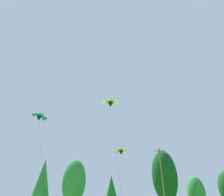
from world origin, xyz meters
TOP-DOWN VIEW (x-y plane):
  - treeline_tree_c at (-12.96, 49.11)m, footprint 4.45×4.45m
  - treeline_tree_d at (-4.78, 43.71)m, footprint 4.97×4.97m
  - treeline_tree_e at (3.27, 43.70)m, footprint 3.44×3.44m
  - treeline_tree_f at (15.21, 43.76)m, footprint 5.58×5.58m
  - treeline_tree_g at (24.14, 48.96)m, footprint 4.25×4.25m
  - utility_pole at (12.52, 36.78)m, footprint 2.20×0.26m
  - parafoil_kite_high_teal at (-10.70, 31.64)m, footprint 6.96×10.14m
  - parafoil_kite_mid_lime_white at (2.62, 35.85)m, footprint 3.94×8.85m
  - parafoil_kite_far_orange at (5.26, 41.22)m, footprint 11.76×19.53m

SIDE VIEW (x-z plane):
  - treeline_tree_e at x=3.27m, z-range 1.06..9.43m
  - treeline_tree_g at x=24.14m, z-range 0.96..10.05m
  - utility_pole at x=12.52m, z-range 0.28..13.05m
  - treeline_tree_d at x=-4.78m, z-range 1.24..12.98m
  - treeline_tree_c at x=-12.96m, z-range 1.64..14.58m
  - treeline_tree_f at x=15.21m, z-range 1.48..15.47m
  - parafoil_kite_far_orange at x=5.26m, z-range 7.00..19.28m
  - parafoil_kite_high_teal at x=-10.70m, z-range 8.85..24.85m
  - parafoil_kite_mid_lime_white at x=2.62m, z-range 11.59..33.21m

